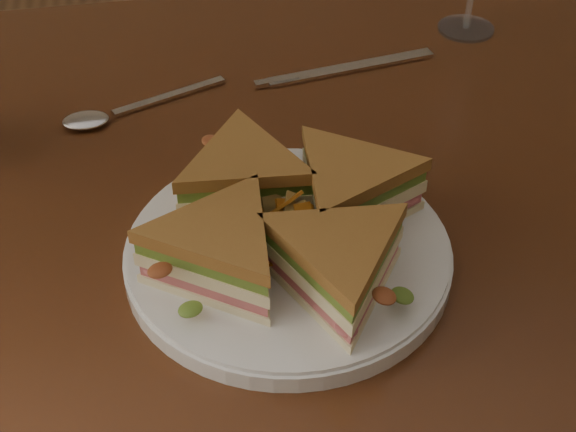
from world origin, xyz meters
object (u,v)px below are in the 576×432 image
at_px(spoon, 107,115).
at_px(plate, 288,254).
at_px(knife, 339,70).
at_px(sandwich_wedges, 288,221).
at_px(table, 268,252).

bearing_deg(spoon, plate, -80.70).
relative_size(plate, knife, 1.27).
distance_m(spoon, knife, 0.26).
bearing_deg(spoon, sandwich_wedges, -80.70).
bearing_deg(knife, sandwich_wedges, -120.62).
relative_size(spoon, knife, 0.82).
bearing_deg(plate, knife, 68.57).
distance_m(table, knife, 0.23).
relative_size(plate, sandwich_wedges, 0.93).
bearing_deg(plate, table, 89.47).
height_order(table, sandwich_wedges, sandwich_wedges).
xyz_separation_m(table, sandwich_wedges, (-0.00, -0.12, 0.14)).
bearing_deg(sandwich_wedges, table, 89.47).
distance_m(plate, knife, 0.31).
height_order(spoon, knife, spoon).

